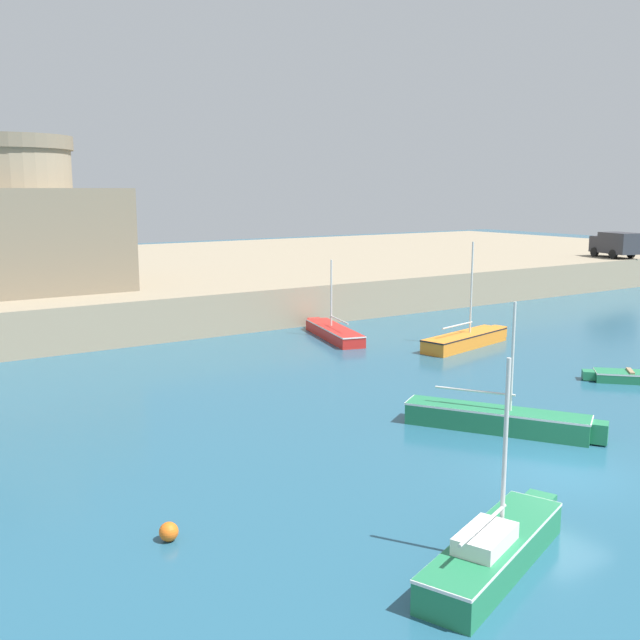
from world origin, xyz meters
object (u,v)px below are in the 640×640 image
at_px(sailboat_red_3, 333,332).
at_px(sailboat_green_4, 495,548).
at_px(fortress, 14,229).
at_px(sailboat_green_2, 499,419).
at_px(dinghy_green_0, 627,376).
at_px(truck_on_quay, 615,244).
at_px(mooring_buoy, 169,532).
at_px(sailboat_orange_1, 466,339).

height_order(sailboat_red_3, sailboat_green_4, sailboat_green_4).
bearing_deg(fortress, sailboat_red_3, -43.66).
xyz_separation_m(sailboat_green_2, sailboat_green_4, (-7.27, -6.69, 0.03)).
height_order(sailboat_green_2, sailboat_green_4, sailboat_green_4).
xyz_separation_m(dinghy_green_0, sailboat_red_3, (-5.19, 15.19, 0.12)).
height_order(sailboat_green_2, truck_on_quay, truck_on_quay).
bearing_deg(mooring_buoy, sailboat_red_3, 46.48).
height_order(dinghy_green_0, sailboat_green_4, sailboat_green_4).
relative_size(dinghy_green_0, mooring_buoy, 6.65).
distance_m(sailboat_green_4, mooring_buoy, 7.62).
xyz_separation_m(sailboat_orange_1, fortress, (-18.62, 19.27, 5.57)).
xyz_separation_m(sailboat_green_4, fortress, (-2.15, 36.93, 5.51)).
height_order(sailboat_red_3, mooring_buoy, sailboat_red_3).
distance_m(dinghy_green_0, sailboat_green_2, 9.93).
bearing_deg(sailboat_orange_1, sailboat_green_4, -133.00).
xyz_separation_m(sailboat_green_2, fortress, (-9.42, 30.24, 5.54)).
height_order(dinghy_green_0, mooring_buoy, dinghy_green_0).
distance_m(sailboat_green_4, fortress, 37.40).
distance_m(sailboat_red_3, mooring_buoy, 25.25).
height_order(sailboat_green_4, fortress, fortress).
xyz_separation_m(sailboat_orange_1, sailboat_red_3, (-4.61, 5.90, -0.05)).
bearing_deg(sailboat_green_2, truck_on_quay, 30.60).
height_order(dinghy_green_0, sailboat_red_3, sailboat_red_3).
bearing_deg(truck_on_quay, dinghy_green_0, -143.70).
xyz_separation_m(mooring_buoy, truck_on_quay, (51.29, 24.20, 3.42)).
bearing_deg(sailboat_green_4, mooring_buoy, 136.49).
bearing_deg(sailboat_green_2, mooring_buoy, -173.58).
height_order(sailboat_green_2, mooring_buoy, sailboat_green_2).
bearing_deg(mooring_buoy, fortress, 83.92).
height_order(dinghy_green_0, truck_on_quay, truck_on_quay).
bearing_deg(mooring_buoy, truck_on_quay, 25.26).
relative_size(dinghy_green_0, sailboat_green_2, 0.50).
bearing_deg(sailboat_red_3, fortress, 136.34).
bearing_deg(sailboat_green_2, dinghy_green_0, 9.72).
bearing_deg(sailboat_green_2, sailboat_red_3, 74.76).
height_order(sailboat_red_3, truck_on_quay, truck_on_quay).
relative_size(fortress, truck_on_quay, 2.40).
height_order(sailboat_green_4, truck_on_quay, sailboat_green_4).
bearing_deg(truck_on_quay, sailboat_green_2, -149.40).
relative_size(dinghy_green_0, sailboat_orange_1, 0.45).
xyz_separation_m(sailboat_orange_1, sailboat_green_2, (-9.20, -10.97, 0.03)).
distance_m(sailboat_orange_1, sailboat_green_4, 24.15).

